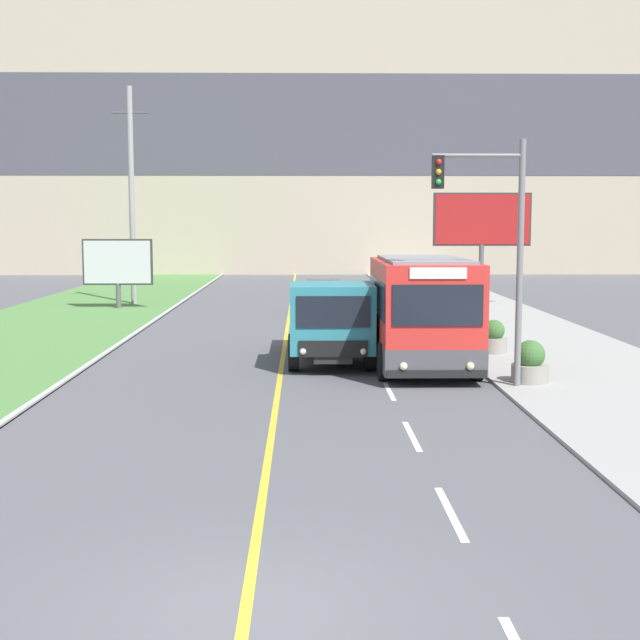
{
  "coord_description": "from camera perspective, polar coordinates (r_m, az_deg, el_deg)",
  "views": [
    {
      "loc": [
        0.63,
        -9.2,
        4.2
      ],
      "look_at": [
        1.1,
        15.68,
        1.4
      ],
      "focal_mm": 50.0,
      "sensor_mm": 36.0,
      "label": 1
    }
  ],
  "objects": [
    {
      "name": "planter_round_second",
      "position": [
        28.25,
        11.05,
        -1.15
      ],
      "size": [
        0.84,
        0.84,
        1.04
      ],
      "color": "gray",
      "rests_on": "sidewalk_right"
    },
    {
      "name": "planter_round_near",
      "position": [
        23.3,
        13.29,
        -2.75
      ],
      "size": [
        0.93,
        0.93,
        1.09
      ],
      "color": "gray",
      "rests_on": "sidewalk_right"
    },
    {
      "name": "utility_pole_far",
      "position": [
        45.5,
        -11.97,
        7.81
      ],
      "size": [
        1.8,
        0.28,
        10.72
      ],
      "color": "#9E9E99",
      "rests_on": "ground_plane"
    },
    {
      "name": "billboard_large",
      "position": [
        43.88,
        10.34,
        6.14
      ],
      "size": [
        4.72,
        0.24,
        5.51
      ],
      "color": "#59595B",
      "rests_on": "ground_plane"
    },
    {
      "name": "dump_truck",
      "position": [
        25.84,
        0.7,
        -0.15
      ],
      "size": [
        2.43,
        6.36,
        2.42
      ],
      "color": "black",
      "rests_on": "ground_plane"
    },
    {
      "name": "billboard_small",
      "position": [
        43.33,
        -12.82,
        3.55
      ],
      "size": [
        3.29,
        0.24,
        3.31
      ],
      "color": "#59595B",
      "rests_on": "ground_plane"
    },
    {
      "name": "traffic_light_mast",
      "position": [
        22.33,
        11.15,
        5.55
      ],
      "size": [
        2.28,
        0.32,
        6.16
      ],
      "color": "slate",
      "rests_on": "ground_plane"
    },
    {
      "name": "car_distant",
      "position": [
        40.39,
        0.27,
        1.43
      ],
      "size": [
        1.8,
        4.3,
        1.45
      ],
      "color": "silver",
      "rests_on": "ground_plane"
    },
    {
      "name": "apartment_block_background",
      "position": [
        72.91,
        -1.6,
        11.65
      ],
      "size": [
        80.0,
        8.04,
        21.71
      ],
      "color": "#BCAD93",
      "rests_on": "ground_plane"
    },
    {
      "name": "planter_round_third",
      "position": [
        33.17,
        8.86,
        0.07
      ],
      "size": [
        0.95,
        0.95,
        1.13
      ],
      "color": "gray",
      "rests_on": "sidewalk_right"
    },
    {
      "name": "lane_marking_centre",
      "position": [
        11.45,
        -2.65,
        -15.08
      ],
      "size": [
        2.88,
        140.0,
        0.01
      ],
      "color": "gold",
      "rests_on": "ground_plane"
    },
    {
      "name": "city_bus",
      "position": [
        24.85,
        6.63,
        0.36
      ],
      "size": [
        2.72,
        5.37,
        3.16
      ],
      "color": "red",
      "rests_on": "ground_plane"
    },
    {
      "name": "planter_round_far",
      "position": [
        38.18,
        7.58,
        0.91
      ],
      "size": [
        0.95,
        0.95,
        1.12
      ],
      "color": "gray",
      "rests_on": "sidewalk_right"
    },
    {
      "name": "ground_plane",
      "position": [
        10.13,
        -4.8,
        -18.08
      ],
      "size": [
        300.0,
        300.0,
        0.0
      ],
      "primitive_type": "plane",
      "color": "#56565B"
    }
  ]
}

